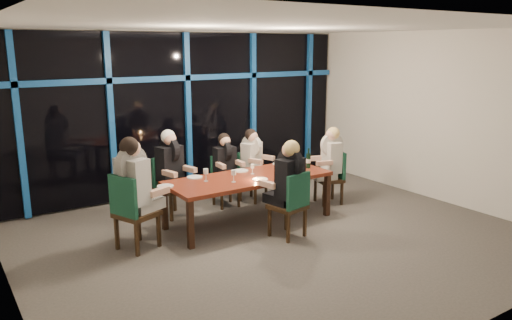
# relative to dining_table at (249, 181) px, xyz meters

# --- Properties ---
(room) EXTENTS (7.04, 7.00, 3.02)m
(room) POSITION_rel_dining_table_xyz_m (0.00, -0.80, 1.34)
(room) COLOR #57524D
(room) RESTS_ON ground
(window_wall) EXTENTS (6.86, 0.43, 2.94)m
(window_wall) POSITION_rel_dining_table_xyz_m (0.01, 2.13, 0.87)
(window_wall) COLOR black
(window_wall) RESTS_ON ground
(dining_table) EXTENTS (2.60, 1.00, 0.75)m
(dining_table) POSITION_rel_dining_table_xyz_m (0.00, 0.00, 0.00)
(dining_table) COLOR maroon
(dining_table) RESTS_ON ground
(chair_far_left) EXTENTS (0.55, 0.55, 0.98)m
(chair_far_left) POSITION_rel_dining_table_xyz_m (-0.90, 1.03, -0.14)
(chair_far_left) COLOR #321F10
(chair_far_left) RESTS_ON ground
(chair_far_mid) EXTENTS (0.43, 0.43, 0.87)m
(chair_far_mid) POSITION_rel_dining_table_xyz_m (0.12, 0.98, -0.19)
(chair_far_mid) COLOR #321F10
(chair_far_mid) RESTS_ON ground
(chair_far_right) EXTENTS (0.53, 0.53, 0.89)m
(chair_far_right) POSITION_rel_dining_table_xyz_m (0.66, 0.99, -0.19)
(chair_far_right) COLOR #321F10
(chair_far_right) RESTS_ON ground
(chair_end_left) EXTENTS (0.65, 0.65, 1.07)m
(chair_end_left) POSITION_rel_dining_table_xyz_m (-1.93, -0.06, -0.08)
(chair_end_left) COLOR #321F10
(chair_end_left) RESTS_ON ground
(chair_end_right) EXTENTS (0.53, 0.53, 0.93)m
(chair_end_right) POSITION_rel_dining_table_xyz_m (1.78, 0.02, -0.16)
(chair_end_right) COLOR #321F10
(chair_end_right) RESTS_ON ground
(chair_near_mid) EXTENTS (0.54, 0.54, 0.98)m
(chair_near_mid) POSITION_rel_dining_table_xyz_m (0.16, -0.90, -0.13)
(chair_near_mid) COLOR #321F10
(chair_near_mid) RESTS_ON ground
(diner_far_left) EXTENTS (0.56, 0.66, 0.95)m
(diner_far_left) POSITION_rel_dining_table_xyz_m (-0.88, 0.95, 0.25)
(diner_far_left) COLOR black
(diner_far_left) RESTS_ON ground
(diner_far_mid) EXTENTS (0.45, 0.56, 0.85)m
(diner_far_mid) POSITION_rel_dining_table_xyz_m (0.11, 0.91, 0.16)
(diner_far_mid) COLOR black
(diner_far_mid) RESTS_ON ground
(diner_far_right) EXTENTS (0.54, 0.61, 0.87)m
(diner_far_right) POSITION_rel_dining_table_xyz_m (0.68, 0.92, 0.17)
(diner_far_right) COLOR beige
(diner_far_right) RESTS_ON ground
(diner_end_left) EXTENTS (0.73, 0.66, 1.04)m
(diner_end_left) POSITION_rel_dining_table_xyz_m (-1.84, -0.03, 0.34)
(diner_end_left) COLOR black
(diner_end_left) RESTS_ON ground
(diner_end_right) EXTENTS (0.63, 0.53, 0.91)m
(diner_end_right) POSITION_rel_dining_table_xyz_m (1.71, 0.04, 0.21)
(diner_end_right) COLOR beige
(diner_end_right) RESTS_ON ground
(diner_near_mid) EXTENTS (0.54, 0.65, 0.96)m
(diner_near_mid) POSITION_rel_dining_table_xyz_m (0.14, -0.82, 0.26)
(diner_near_mid) COLOR black
(diner_near_mid) RESTS_ON ground
(plate_far_left) EXTENTS (0.24, 0.24, 0.01)m
(plate_far_left) POSITION_rel_dining_table_xyz_m (-0.74, 0.40, 0.08)
(plate_far_left) COLOR white
(plate_far_left) RESTS_ON dining_table
(plate_far_mid) EXTENTS (0.24, 0.24, 0.01)m
(plate_far_mid) POSITION_rel_dining_table_xyz_m (0.07, 0.35, 0.08)
(plate_far_mid) COLOR white
(plate_far_mid) RESTS_ON dining_table
(plate_far_right) EXTENTS (0.24, 0.24, 0.01)m
(plate_far_right) POSITION_rel_dining_table_xyz_m (0.88, 0.39, 0.08)
(plate_far_right) COLOR white
(plate_far_right) RESTS_ON dining_table
(plate_end_left) EXTENTS (0.24, 0.24, 0.01)m
(plate_end_left) POSITION_rel_dining_table_xyz_m (-1.28, 0.18, 0.08)
(plate_end_left) COLOR white
(plate_end_left) RESTS_ON dining_table
(plate_end_right) EXTENTS (0.24, 0.24, 0.01)m
(plate_end_right) POSITION_rel_dining_table_xyz_m (1.16, 0.18, 0.08)
(plate_end_right) COLOR white
(plate_end_right) RESTS_ON dining_table
(plate_near_mid) EXTENTS (0.24, 0.24, 0.01)m
(plate_near_mid) POSITION_rel_dining_table_xyz_m (0.03, -0.27, 0.08)
(plate_near_mid) COLOR white
(plate_near_mid) RESTS_ON dining_table
(wine_bottle) EXTENTS (0.08, 0.08, 0.33)m
(wine_bottle) POSITION_rel_dining_table_xyz_m (1.12, -0.09, 0.20)
(wine_bottle) COLOR black
(wine_bottle) RESTS_ON dining_table
(water_pitcher) EXTENTS (0.12, 0.10, 0.19)m
(water_pitcher) POSITION_rel_dining_table_xyz_m (0.84, -0.10, 0.16)
(water_pitcher) COLOR silver
(water_pitcher) RESTS_ON dining_table
(tea_light) EXTENTS (0.05, 0.05, 0.03)m
(tea_light) POSITION_rel_dining_table_xyz_m (-0.04, -0.25, 0.08)
(tea_light) COLOR #F39C48
(tea_light) RESTS_ON dining_table
(wine_glass_a) EXTENTS (0.07, 0.07, 0.19)m
(wine_glass_a) POSITION_rel_dining_table_xyz_m (-0.37, -0.16, 0.20)
(wine_glass_a) COLOR silver
(wine_glass_a) RESTS_ON dining_table
(wine_glass_b) EXTENTS (0.06, 0.06, 0.16)m
(wine_glass_b) POSITION_rel_dining_table_xyz_m (0.13, 0.10, 0.18)
(wine_glass_b) COLOR silver
(wine_glass_b) RESTS_ON dining_table
(wine_glass_c) EXTENTS (0.07, 0.07, 0.17)m
(wine_glass_c) POSITION_rel_dining_table_xyz_m (0.53, -0.10, 0.19)
(wine_glass_c) COLOR silver
(wine_glass_c) RESTS_ON dining_table
(wine_glass_d) EXTENTS (0.07, 0.07, 0.19)m
(wine_glass_d) POSITION_rel_dining_table_xyz_m (-0.69, 0.12, 0.21)
(wine_glass_d) COLOR silver
(wine_glass_d) RESTS_ON dining_table
(wine_glass_e) EXTENTS (0.07, 0.07, 0.17)m
(wine_glass_e) POSITION_rel_dining_table_xyz_m (0.89, 0.08, 0.19)
(wine_glass_e) COLOR silver
(wine_glass_e) RESTS_ON dining_table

